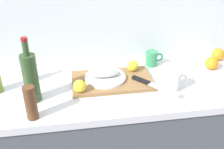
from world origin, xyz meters
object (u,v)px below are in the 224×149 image
object	(u,v)px
pepper_mill	(31,103)
white_plate	(105,77)
lemon_0	(80,86)
orange_0	(211,63)
fish_fillet	(105,73)
cutting_board	(112,81)
chef_knife	(149,83)
coffee_mug_0	(173,80)
wine_bottle	(31,77)
coffee_mug_1	(152,58)

from	to	relation	value
pepper_mill	white_plate	bearing A→B (deg)	36.26
white_plate	lemon_0	xyz separation A→B (m)	(-0.15, -0.11, 0.02)
lemon_0	pepper_mill	xyz separation A→B (m)	(-0.22, -0.16, 0.03)
orange_0	lemon_0	bearing A→B (deg)	-168.58
fish_fillet	cutting_board	bearing A→B (deg)	-18.59
chef_knife	pepper_mill	size ratio (longest dim) A/B	1.44
cutting_board	coffee_mug_0	world-z (taller)	coffee_mug_0
fish_fillet	wine_bottle	distance (m)	0.40
fish_fillet	white_plate	bearing A→B (deg)	-26.57
coffee_mug_0	orange_0	bearing A→B (deg)	30.61
lemon_0	coffee_mug_0	size ratio (longest dim) A/B	0.54
cutting_board	pepper_mill	size ratio (longest dim) A/B	2.69
chef_knife	wine_bottle	size ratio (longest dim) A/B	0.71
white_plate	cutting_board	bearing A→B (deg)	-18.59
fish_fillet	chef_knife	world-z (taller)	fish_fillet
coffee_mug_1	pepper_mill	size ratio (longest dim) A/B	0.68
orange_0	pepper_mill	distance (m)	1.08
chef_knife	cutting_board	bearing A→B (deg)	-156.55
cutting_board	lemon_0	distance (m)	0.21
orange_0	coffee_mug_1	bearing A→B (deg)	163.02
fish_fillet	coffee_mug_0	bearing A→B (deg)	-21.24
white_plate	wine_bottle	size ratio (longest dim) A/B	0.69
coffee_mug_1	orange_0	size ratio (longest dim) A/B	1.41
wine_bottle	pepper_mill	bearing A→B (deg)	-86.33
white_plate	lemon_0	bearing A→B (deg)	-142.75
white_plate	coffee_mug_0	xyz separation A→B (m)	(0.35, -0.13, 0.03)
orange_0	coffee_mug_0	bearing A→B (deg)	-149.39
cutting_board	chef_knife	world-z (taller)	chef_knife
chef_knife	pepper_mill	bearing A→B (deg)	-115.16
wine_bottle	coffee_mug_0	distance (m)	0.73
cutting_board	coffee_mug_0	bearing A→B (deg)	-21.55
white_plate	coffee_mug_0	distance (m)	0.37
fish_fillet	pepper_mill	xyz separation A→B (m)	(-0.37, -0.27, 0.03)
fish_fillet	coffee_mug_0	size ratio (longest dim) A/B	1.42
wine_bottle	fish_fillet	bearing A→B (deg)	17.95
wine_bottle	pepper_mill	world-z (taller)	wine_bottle
cutting_board	chef_knife	xyz separation A→B (m)	(0.19, -0.09, 0.02)
lemon_0	pepper_mill	distance (m)	0.27
orange_0	pepper_mill	bearing A→B (deg)	-162.65
white_plate	coffee_mug_1	xyz separation A→B (m)	(0.32, 0.16, 0.02)
coffee_mug_0	orange_0	distance (m)	0.37
lemon_0	chef_knife	bearing A→B (deg)	1.23
coffee_mug_0	pepper_mill	world-z (taller)	pepper_mill
white_plate	fish_fillet	distance (m)	0.03
cutting_board	chef_knife	size ratio (longest dim) A/B	1.87
wine_bottle	orange_0	world-z (taller)	wine_bottle
chef_knife	lemon_0	xyz separation A→B (m)	(-0.37, -0.01, 0.02)
coffee_mug_0	orange_0	world-z (taller)	coffee_mug_0
fish_fillet	orange_0	size ratio (longest dim) A/B	2.16
white_plate	lemon_0	distance (m)	0.19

